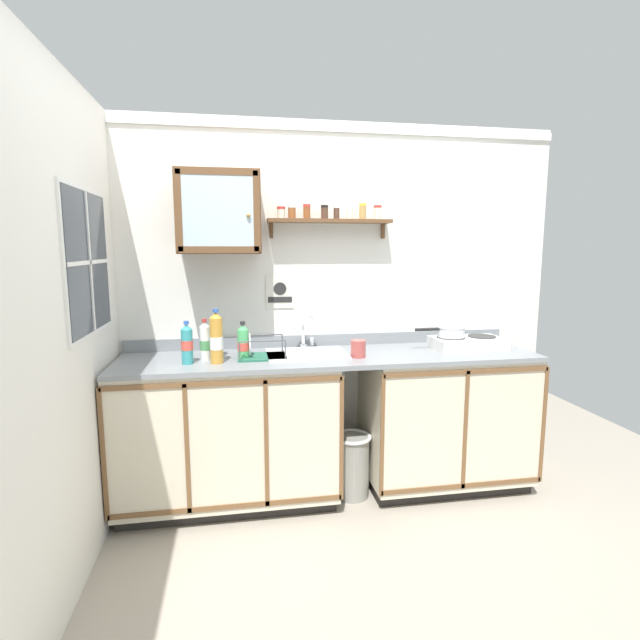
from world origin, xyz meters
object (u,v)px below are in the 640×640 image
Objects in this scene: sink at (307,358)px; bottle_soda_green_3 at (243,343)px; bottle_detergent_teal_1 at (187,344)px; wall_cabinet at (219,213)px; bottle_opaque_white_2 at (205,342)px; warning_sign at (280,293)px; saucepan at (450,331)px; bottle_juice_amber_0 at (216,339)px; bottle_water_blue_4 at (216,338)px; dish_rack at (260,354)px; hot_plate_stove at (468,343)px; trash_bin at (352,464)px; mug at (358,348)px.

sink is 0.43m from bottle_soda_green_3.
wall_cabinet is at bearing 50.30° from bottle_detergent_teal_1.
warning_sign reaches higher than bottle_opaque_white_2.
warning_sign is (-1.12, 0.25, 0.26)m from saucepan.
bottle_juice_amber_0 is 0.16m from bottle_water_blue_4.
bottle_juice_amber_0 is 0.18m from bottle_soda_green_3.
dish_rack is 0.59× the size of wall_cabinet.
bottle_opaque_white_2 is 0.34m from dish_rack.
bottle_juice_amber_0 is at bearing -135.90° from warning_sign.
warning_sign reaches higher than bottle_juice_amber_0.
bottle_opaque_white_2 is (-1.72, -0.06, 0.08)m from hot_plate_stove.
trash_bin is at bearing -39.86° from warning_sign.
bottle_soda_green_3 reaches higher than dish_rack.
wall_cabinet is (0.20, 0.24, 0.77)m from bottle_detergent_teal_1.
dish_rack is at bearing -13.90° from bottle_water_blue_4.
bottle_soda_green_3 is (0.32, 0.07, -0.02)m from bottle_detergent_teal_1.
sink is 1.56× the size of bottle_juice_amber_0.
bottle_detergent_teal_1 is at bearing -137.04° from bottle_water_blue_4.
bottle_soda_green_3 is 1.73× the size of mug.
warning_sign is at bearing 44.10° from bottle_juice_amber_0.
sink reaches higher than bottle_opaque_white_2.
bottle_soda_green_3 is at bearing -54.08° from wall_cabinet.
sink is 1.70× the size of dish_rack.
bottle_water_blue_4 is at bearing -113.20° from wall_cabinet.
bottle_juice_amber_0 is 1.21m from trash_bin.
sink reaches higher than trash_bin.
wall_cabinet is at bearing 175.89° from hot_plate_stove.
bottle_water_blue_4 is at bearing -150.50° from warning_sign.
bottle_detergent_teal_1 is at bearing -169.00° from dish_rack.
bottle_water_blue_4 is at bearing 179.76° from saucepan.
mug is at bearing -16.02° from wall_cabinet.
bottle_soda_green_3 is 0.13m from dish_rack.
dish_rack is at bearing 172.23° from mug.
trash_bin is at bearing -19.23° from sink.
saucepan is 1.37× the size of bottle_opaque_white_2.
bottle_opaque_white_2 is at bearing 131.95° from bottle_juice_amber_0.
sink is at bearing -1.78° from bottle_water_blue_4.
wall_cabinet reaches higher than bottle_water_blue_4.
bottle_juice_amber_0 is (-1.54, -0.15, 0.03)m from saucepan.
trash_bin is (0.84, 0.04, -0.87)m from bottle_juice_amber_0.
bottle_soda_green_3 is (-0.40, -0.07, 0.13)m from sink.
sink is at bearing 9.25° from dish_rack.
bottle_juice_amber_0 reaches higher than bottle_water_blue_4.
wall_cabinet reaches higher than mug.
bottle_detergent_teal_1 is 1.03m from mug.
wall_cabinet is 0.66m from warning_sign.
trash_bin is (0.43, -0.35, -1.10)m from warning_sign.
sink is 0.60m from bottle_juice_amber_0.
sink is at bearing -179.35° from saucepan.
bottle_water_blue_4 is (-0.16, 0.08, 0.02)m from bottle_soda_green_3.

